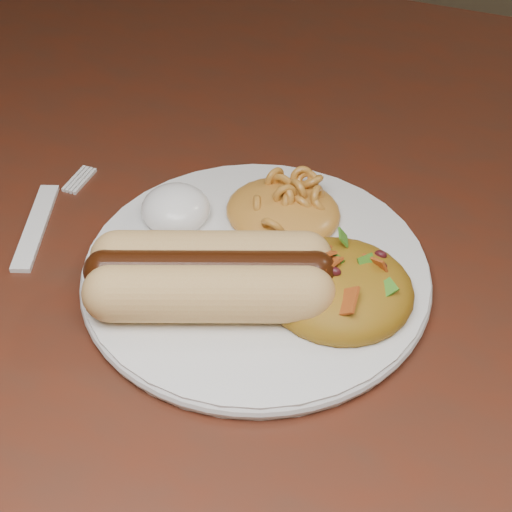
% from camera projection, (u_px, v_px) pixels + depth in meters
% --- Properties ---
extents(table, '(1.60, 0.90, 0.75)m').
position_uv_depth(table, '(347.00, 344.00, 0.65)').
color(table, '#4C1A0E').
rests_on(table, floor).
extents(plate, '(0.27, 0.27, 0.01)m').
position_uv_depth(plate, '(256.00, 273.00, 0.56)').
color(plate, white).
rests_on(plate, table).
extents(hotdog, '(0.14, 0.11, 0.04)m').
position_uv_depth(hotdog, '(210.00, 275.00, 0.52)').
color(hotdog, '#DEC072').
rests_on(hotdog, plate).
extents(mac_and_cheese, '(0.10, 0.09, 0.03)m').
position_uv_depth(mac_and_cheese, '(283.00, 198.00, 0.59)').
color(mac_and_cheese, '#CE793A').
rests_on(mac_and_cheese, plate).
extents(sour_cream, '(0.06, 0.06, 0.03)m').
position_uv_depth(sour_cream, '(175.00, 201.00, 0.59)').
color(sour_cream, white).
rests_on(sour_cream, plate).
extents(taco_salad, '(0.10, 0.10, 0.05)m').
position_uv_depth(taco_salad, '(340.00, 278.00, 0.53)').
color(taco_salad, '#CB5314').
rests_on(taco_salad, plate).
extents(fork, '(0.07, 0.15, 0.00)m').
position_uv_depth(fork, '(36.00, 226.00, 0.61)').
color(fork, white).
rests_on(fork, table).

